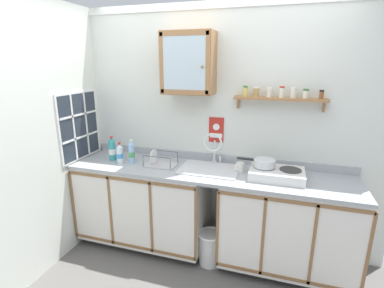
% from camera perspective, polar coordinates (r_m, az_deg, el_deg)
% --- Properties ---
extents(floor, '(5.78, 5.78, 0.00)m').
position_cam_1_polar(floor, '(3.01, 1.15, -23.97)').
color(floor, '#565451').
rests_on(floor, ground).
extents(back_wall, '(3.38, 0.07, 2.48)m').
position_cam_1_polar(back_wall, '(3.01, 4.72, 2.72)').
color(back_wall, silver).
rests_on(back_wall, ground).
extents(side_wall_left, '(0.05, 3.41, 2.48)m').
position_cam_1_polar(side_wall_left, '(2.91, -28.40, 0.17)').
color(side_wall_left, silver).
rests_on(side_wall_left, ground).
extents(lower_cabinet_run, '(1.37, 0.60, 0.89)m').
position_cam_1_polar(lower_cabinet_run, '(3.23, -9.37, -11.62)').
color(lower_cabinet_run, black).
rests_on(lower_cabinet_run, ground).
extents(lower_cabinet_run_right, '(1.22, 0.60, 0.89)m').
position_cam_1_polar(lower_cabinet_run_right, '(2.94, 18.21, -15.23)').
color(lower_cabinet_run_right, black).
rests_on(lower_cabinet_run_right, ground).
extents(countertop, '(2.74, 0.62, 0.03)m').
position_cam_1_polar(countertop, '(2.81, 3.07, -5.50)').
color(countertop, '#9EA3A8').
rests_on(countertop, lower_cabinet_run).
extents(backsplash, '(2.74, 0.02, 0.08)m').
position_cam_1_polar(backsplash, '(3.05, 4.45, -2.67)').
color(backsplash, '#9EA3A8').
rests_on(backsplash, countertop).
extents(sink, '(0.57, 0.45, 0.45)m').
position_cam_1_polar(sink, '(2.84, 3.53, -5.14)').
color(sink, silver).
rests_on(sink, countertop).
extents(hot_plate_stove, '(0.47, 0.33, 0.09)m').
position_cam_1_polar(hot_plate_stove, '(2.71, 16.35, -5.66)').
color(hot_plate_stove, silver).
rests_on(hot_plate_stove, countertop).
extents(saucepan, '(0.35, 0.20, 0.07)m').
position_cam_1_polar(saucepan, '(2.71, 14.00, -3.59)').
color(saucepan, silver).
rests_on(saucepan, hot_plate_stove).
extents(bottle_water_clear_0, '(0.07, 0.07, 0.22)m').
position_cam_1_polar(bottle_water_clear_0, '(3.06, -14.04, -1.92)').
color(bottle_water_clear_0, silver).
rests_on(bottle_water_clear_0, countertop).
extents(bottle_detergent_teal_1, '(0.07, 0.07, 0.26)m').
position_cam_1_polar(bottle_detergent_teal_1, '(3.17, -15.46, -1.04)').
color(bottle_detergent_teal_1, teal).
rests_on(bottle_detergent_teal_1, countertop).
extents(bottle_water_blue_2, '(0.07, 0.07, 0.25)m').
position_cam_1_polar(bottle_water_blue_2, '(3.03, -11.82, -1.69)').
color(bottle_water_blue_2, '#8CB7E0').
rests_on(bottle_water_blue_2, countertop).
extents(dish_rack, '(0.31, 0.22, 0.16)m').
position_cam_1_polar(dish_rack, '(2.94, -6.41, -3.74)').
color(dish_rack, '#B2B2B7').
rests_on(dish_rack, countertop).
extents(mug, '(0.09, 0.11, 0.09)m').
position_cam_1_polar(mug, '(2.78, 9.43, -4.58)').
color(mug, white).
rests_on(mug, countertop).
extents(wall_cabinet, '(0.50, 0.29, 0.58)m').
position_cam_1_polar(wall_cabinet, '(2.85, -0.70, 15.63)').
color(wall_cabinet, '#996B42').
extents(spice_shelf, '(0.83, 0.14, 0.23)m').
position_cam_1_polar(spice_shelf, '(2.78, 16.83, 8.88)').
color(spice_shelf, '#996B42').
extents(warning_sign, '(0.15, 0.01, 0.26)m').
position_cam_1_polar(warning_sign, '(2.98, 4.80, 2.74)').
color(warning_sign, '#B2261E').
extents(window, '(0.03, 0.61, 0.71)m').
position_cam_1_polar(window, '(3.27, -21.35, 3.35)').
color(window, '#262D38').
extents(trash_bin, '(0.25, 0.25, 0.33)m').
position_cam_1_polar(trash_bin, '(3.03, 3.60, -19.62)').
color(trash_bin, silver).
rests_on(trash_bin, ground).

